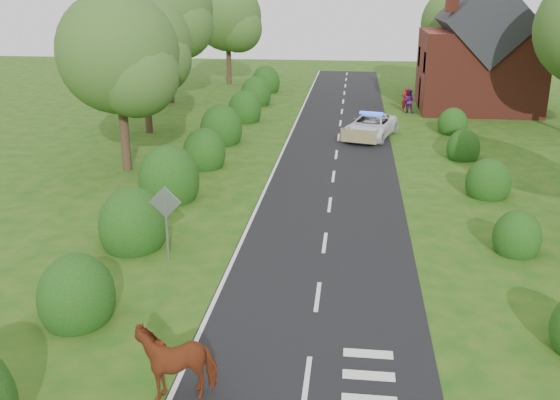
# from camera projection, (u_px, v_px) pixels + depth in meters

# --- Properties ---
(ground) EXTENTS (120.00, 120.00, 0.00)m
(ground) POSITION_uv_depth(u_px,v_px,m) (318.00, 297.00, 17.93)
(ground) COLOR #194C10
(road) EXTENTS (6.00, 70.00, 0.02)m
(road) POSITION_uv_depth(u_px,v_px,m) (336.00, 160.00, 32.01)
(road) COLOR black
(road) RESTS_ON ground
(road_markings) EXTENTS (4.96, 70.00, 0.01)m
(road_markings) POSITION_uv_depth(u_px,v_px,m) (301.00, 170.00, 30.24)
(road_markings) COLOR white
(road_markings) RESTS_ON road
(hedgerow_left) EXTENTS (2.75, 50.41, 3.00)m
(hedgerow_left) POSITION_uv_depth(u_px,v_px,m) (195.00, 159.00, 29.39)
(hedgerow_left) COLOR #123611
(hedgerow_left) RESTS_ON ground
(hedgerow_right) EXTENTS (2.10, 45.78, 2.10)m
(hedgerow_right) POSITION_uv_depth(u_px,v_px,m) (482.00, 175.00, 27.54)
(hedgerow_right) COLOR #123611
(hedgerow_right) RESTS_ON ground
(tree_left_a) EXTENTS (5.74, 5.60, 8.38)m
(tree_left_a) POSITION_uv_depth(u_px,v_px,m) (122.00, 58.00, 28.41)
(tree_left_a) COLOR #332316
(tree_left_a) RESTS_ON ground
(tree_left_b) EXTENTS (5.74, 5.60, 8.07)m
(tree_left_b) POSITION_uv_depth(u_px,v_px,m) (147.00, 48.00, 36.18)
(tree_left_b) COLOR #332316
(tree_left_b) RESTS_ON ground
(tree_left_c) EXTENTS (6.97, 6.80, 10.22)m
(tree_left_c) POSITION_uv_depth(u_px,v_px,m) (170.00, 14.00, 45.22)
(tree_left_c) COLOR #332316
(tree_left_c) RESTS_ON ground
(tree_left_d) EXTENTS (6.15, 6.00, 8.89)m
(tree_left_d) POSITION_uv_depth(u_px,v_px,m) (230.00, 20.00, 54.64)
(tree_left_d) COLOR #332316
(tree_left_d) RESTS_ON ground
(tree_right_c) EXTENTS (6.15, 6.00, 8.58)m
(tree_right_c) POSITION_uv_depth(u_px,v_px,m) (461.00, 26.00, 50.68)
(tree_right_c) COLOR #332316
(tree_right_c) RESTS_ON ground
(road_sign) EXTENTS (1.06, 0.08, 2.53)m
(road_sign) POSITION_uv_depth(u_px,v_px,m) (166.00, 212.00, 19.83)
(road_sign) COLOR gray
(road_sign) RESTS_ON ground
(house) EXTENTS (8.00, 7.40, 9.17)m
(house) POSITION_uv_depth(u_px,v_px,m) (480.00, 56.00, 43.79)
(house) COLOR maroon
(house) RESTS_ON ground
(cow) EXTENTS (2.25, 1.74, 1.41)m
(cow) POSITION_uv_depth(u_px,v_px,m) (177.00, 363.00, 13.58)
(cow) COLOR #60300C
(cow) RESTS_ON ground
(police_van) EXTENTS (3.58, 5.40, 1.52)m
(police_van) POSITION_uv_depth(u_px,v_px,m) (371.00, 126.00, 36.47)
(police_van) COLOR white
(police_van) RESTS_ON ground
(pedestrian_red) EXTENTS (0.68, 0.49, 1.74)m
(pedestrian_red) POSITION_uv_depth(u_px,v_px,m) (406.00, 99.00, 43.95)
(pedestrian_red) COLOR maroon
(pedestrian_red) RESTS_ON ground
(pedestrian_purple) EXTENTS (0.92, 0.79, 1.66)m
(pedestrian_purple) POSITION_uv_depth(u_px,v_px,m) (409.00, 101.00, 43.54)
(pedestrian_purple) COLOR #451958
(pedestrian_purple) RESTS_ON ground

